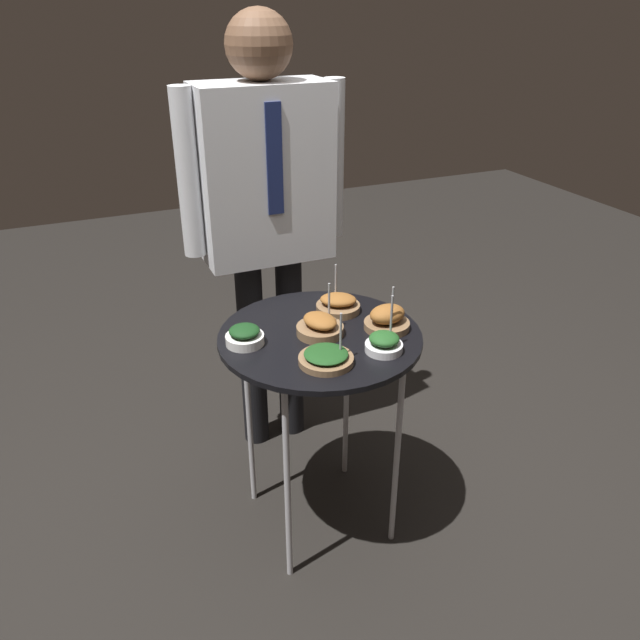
# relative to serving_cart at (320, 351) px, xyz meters

# --- Properties ---
(ground_plane) EXTENTS (8.00, 8.00, 0.00)m
(ground_plane) POSITION_rel_serving_cart_xyz_m (0.00, 0.00, -0.71)
(ground_plane) COLOR black
(serving_cart) EXTENTS (0.65, 0.65, 0.78)m
(serving_cart) POSITION_rel_serving_cart_xyz_m (0.00, 0.00, 0.00)
(serving_cart) COLOR black
(serving_cart) RESTS_ON ground_plane
(bowl_spinach_back_left) EXTENTS (0.16, 0.16, 0.15)m
(bowl_spinach_back_left) POSITION_rel_serving_cart_xyz_m (-0.05, -0.17, 0.08)
(bowl_spinach_back_left) COLOR brown
(bowl_spinach_back_left) RESTS_ON serving_cart
(bowl_spinach_front_left) EXTENTS (0.12, 0.12, 0.06)m
(bowl_spinach_front_left) POSITION_rel_serving_cart_xyz_m (-0.24, 0.03, 0.09)
(bowl_spinach_front_left) COLOR white
(bowl_spinach_front_left) RESTS_ON serving_cart
(bowl_roast_mid_left) EXTENTS (0.15, 0.15, 0.16)m
(bowl_roast_mid_left) POSITION_rel_serving_cart_xyz_m (0.00, 0.00, 0.09)
(bowl_roast_mid_left) COLOR brown
(bowl_roast_mid_left) RESTS_ON serving_cart
(bowl_roast_front_center) EXTENTS (0.15, 0.15, 0.16)m
(bowl_roast_front_center) POSITION_rel_serving_cart_xyz_m (0.21, -0.05, 0.10)
(bowl_roast_front_center) COLOR brown
(bowl_roast_front_center) RESTS_ON serving_cart
(bowl_spinach_front_right) EXTENTS (0.11, 0.11, 0.17)m
(bowl_spinach_front_right) POSITION_rel_serving_cart_xyz_m (0.13, -0.17, 0.09)
(bowl_spinach_front_right) COLOR silver
(bowl_spinach_front_right) RESTS_ON serving_cart
(bowl_roast_back_right) EXTENTS (0.15, 0.15, 0.15)m
(bowl_roast_back_right) POSITION_rel_serving_cart_xyz_m (0.12, 0.12, 0.09)
(bowl_roast_back_right) COLOR brown
(bowl_roast_back_right) RESTS_ON serving_cart
(waiter_figure) EXTENTS (0.63, 0.24, 1.70)m
(waiter_figure) POSITION_rel_serving_cart_xyz_m (0.02, 0.55, 0.36)
(waiter_figure) COLOR black
(waiter_figure) RESTS_ON ground_plane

